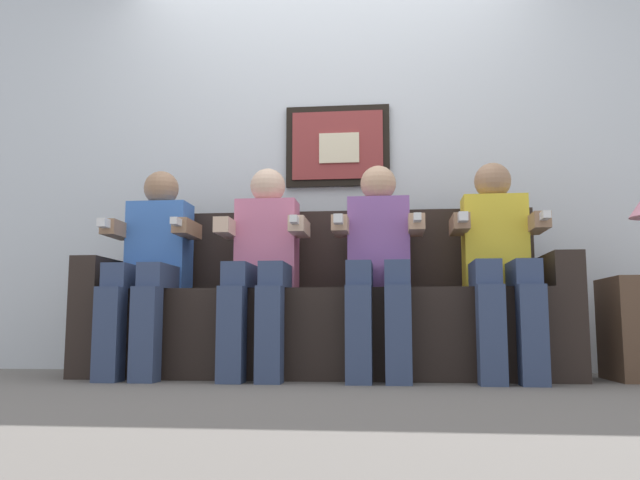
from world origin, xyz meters
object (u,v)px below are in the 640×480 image
at_px(person_leftmost, 151,260).
at_px(person_right_center, 379,258).
at_px(person_left_center, 263,259).
at_px(person_rightmost, 499,257).
at_px(couch, 324,317).

bearing_deg(person_leftmost, person_right_center, 0.00).
distance_m(person_left_center, person_right_center, 0.60).
bearing_deg(person_leftmost, person_rightmost, 0.00).
relative_size(couch, person_left_center, 2.28).
relative_size(person_leftmost, person_rightmost, 1.00).
bearing_deg(person_rightmost, person_left_center, 179.98).
bearing_deg(person_right_center, person_rightmost, 0.00).
height_order(person_left_center, person_right_center, same).
height_order(person_right_center, person_rightmost, same).
height_order(couch, person_right_center, person_right_center).
distance_m(couch, person_leftmost, 0.96).
bearing_deg(person_left_center, person_right_center, -0.04).
bearing_deg(person_left_center, person_rightmost, -0.02).
xyz_separation_m(person_leftmost, person_right_center, (1.19, 0.00, 0.00)).
distance_m(person_leftmost, person_left_center, 0.60).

